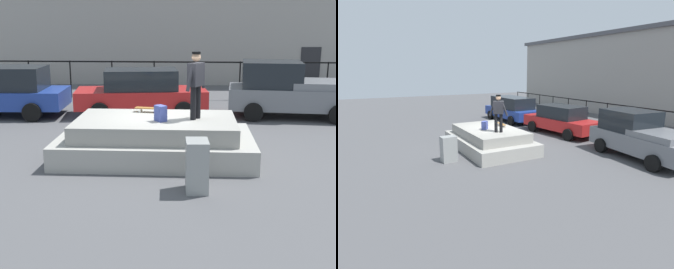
{
  "view_description": "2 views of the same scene",
  "coord_description": "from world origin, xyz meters",
  "views": [
    {
      "loc": [
        0.77,
        -11.07,
        3.34
      ],
      "look_at": [
        0.13,
        0.19,
        0.44
      ],
      "focal_mm": 47.8,
      "sensor_mm": 36.0,
      "label": 1
    },
    {
      "loc": [
        11.58,
        -5.76,
        3.62
      ],
      "look_at": [
        0.03,
        0.48,
        0.63
      ],
      "focal_mm": 30.07,
      "sensor_mm": 36.0,
      "label": 2
    }
  ],
  "objects": [
    {
      "name": "ground_plane",
      "position": [
        0.0,
        0.0,
        0.0
      ],
      "size": [
        60.0,
        60.0,
        0.0
      ],
      "primitive_type": "plane",
      "color": "#4C4C4F"
    },
    {
      "name": "concrete_ledge",
      "position": [
        -0.14,
        -0.32,
        0.44
      ],
      "size": [
        4.79,
        2.87,
        0.98
      ],
      "color": "#9E9B93",
      "rests_on": "ground_plane"
    },
    {
      "name": "skateboarder",
      "position": [
        0.83,
        -0.32,
        1.92
      ],
      "size": [
        0.51,
        0.76,
        1.63
      ],
      "color": "black",
      "rests_on": "concrete_ledge"
    },
    {
      "name": "skateboard",
      "position": [
        -0.35,
        0.44,
        1.08
      ],
      "size": [
        0.83,
        0.32,
        0.12
      ],
      "color": "brown",
      "rests_on": "concrete_ledge"
    },
    {
      "name": "backpack",
      "position": [
        0.0,
        -0.61,
        1.17
      ],
      "size": [
        0.33,
        0.34,
        0.38
      ],
      "primitive_type": "cube",
      "rotation": [
        0.0,
        0.0,
        2.24
      ],
      "color": "#3F4C99",
      "rests_on": "concrete_ledge"
    },
    {
      "name": "car_blue_hatchback_near",
      "position": [
        -6.18,
        4.35,
        0.93
      ],
      "size": [
        4.88,
        2.39,
        1.75
      ],
      "color": "navy",
      "rests_on": "ground_plane"
    },
    {
      "name": "car_red_sedan_mid",
      "position": [
        -1.08,
        4.72,
        0.84
      ],
      "size": [
        4.81,
        2.5,
        1.65
      ],
      "color": "#B21E1E",
      "rests_on": "ground_plane"
    },
    {
      "name": "car_grey_pickup_far",
      "position": [
        4.12,
        4.72,
        0.96
      ],
      "size": [
        4.61,
        2.49,
        1.95
      ],
      "color": "slate",
      "rests_on": "ground_plane"
    },
    {
      "name": "utility_box",
      "position": [
        0.87,
        -2.6,
        0.53
      ],
      "size": [
        0.47,
        0.62,
        1.05
      ],
      "primitive_type": "cube",
      "rotation": [
        0.0,
        0.0,
        0.06
      ],
      "color": "gray",
      "rests_on": "ground_plane"
    },
    {
      "name": "fence_row",
      "position": [
        0.0,
        8.28,
        1.13
      ],
      "size": [
        24.06,
        0.06,
        1.63
      ],
      "color": "black",
      "rests_on": "ground_plane"
    }
  ]
}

